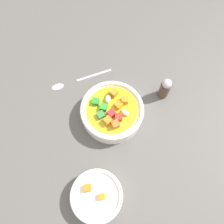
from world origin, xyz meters
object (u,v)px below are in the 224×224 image
object	(u,v)px
spoon	(73,81)
soup_bowl_main	(112,112)
pepper_shaker	(165,88)
side_bowl_small	(97,196)

from	to	relation	value
spoon	soup_bowl_main	bearing A→B (deg)	116.33
soup_bowl_main	spoon	distance (cm)	15.92
soup_bowl_main	spoon	xyz separation A→B (cm)	(-9.50, -12.56, -2.36)
spoon	pepper_shaker	xyz separation A→B (cm)	(1.43, 26.42, 3.34)
spoon	side_bowl_small	bearing A→B (deg)	83.39
spoon	side_bowl_small	world-z (taller)	side_bowl_small
side_bowl_small	soup_bowl_main	bearing A→B (deg)	176.43
pepper_shaker	soup_bowl_main	bearing A→B (deg)	-59.77
soup_bowl_main	side_bowl_small	bearing A→B (deg)	-3.57
soup_bowl_main	side_bowl_small	distance (cm)	21.48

